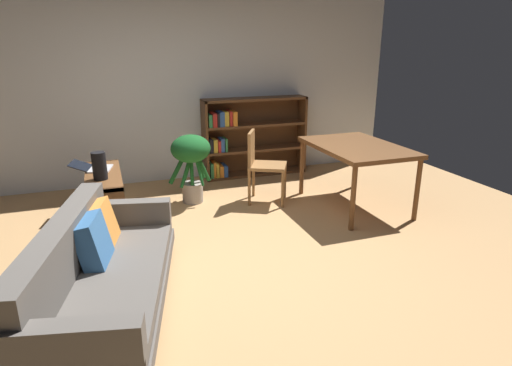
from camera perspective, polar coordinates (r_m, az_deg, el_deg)
ground_plane at (r=4.02m, az=-5.02°, el=-10.28°), size 8.16×8.16×0.00m
back_wall_panel at (r=6.22m, az=-11.87°, el=12.60°), size 6.80×0.10×2.70m
fabric_couch at (r=3.41m, az=-20.24°, el=-10.75°), size 1.21×2.08×0.71m
media_console at (r=5.10m, az=-19.25°, el=-1.80°), size 0.38×1.14×0.54m
open_laptop at (r=5.20m, az=-20.70°, el=1.93°), size 0.48×0.38×0.10m
desk_speaker at (r=4.77m, az=-19.99°, el=2.15°), size 0.15×0.15×0.29m
potted_floor_plant at (r=5.31m, az=-8.58°, el=3.44°), size 0.52×0.48×0.86m
dining_table at (r=5.22m, az=13.18°, el=4.12°), size 0.91×1.34×0.76m
dining_chair_near at (r=5.28m, az=0.77°, el=2.72°), size 0.57×0.55×0.89m
bookshelf at (r=6.42m, az=-1.16°, el=6.12°), size 1.55×0.31×1.15m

